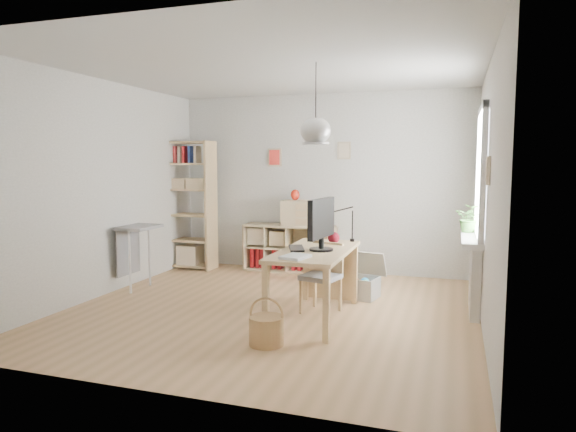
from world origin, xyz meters
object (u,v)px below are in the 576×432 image
(desk, at_px, (315,258))
(monitor, at_px, (321,221))
(tall_bookshelf, at_px, (189,200))
(drawer_chest, at_px, (304,213))
(chair, at_px, (323,273))
(storage_chest, at_px, (359,283))
(cube_shelf, at_px, (289,252))

(desk, height_order, monitor, monitor)
(tall_bookshelf, relative_size, drawer_chest, 2.99)
(chair, bearing_deg, drawer_chest, 125.93)
(storage_chest, distance_m, monitor, 1.42)
(storage_chest, relative_size, monitor, 1.05)
(monitor, bearing_deg, drawer_chest, 117.37)
(chair, relative_size, drawer_chest, 1.16)
(tall_bookshelf, bearing_deg, monitor, -36.72)
(cube_shelf, relative_size, storage_chest, 2.11)
(chair, bearing_deg, monitor, -65.50)
(drawer_chest, bearing_deg, monitor, -74.78)
(tall_bookshelf, relative_size, storage_chest, 3.01)
(chair, height_order, monitor, monitor)
(cube_shelf, distance_m, storage_chest, 1.77)
(tall_bookshelf, bearing_deg, drawer_chest, 7.50)
(storage_chest, xyz_separation_m, monitor, (-0.21, -1.09, 0.88))
(cube_shelf, height_order, tall_bookshelf, tall_bookshelf)
(storage_chest, bearing_deg, cube_shelf, 149.97)
(chair, bearing_deg, cube_shelf, 131.74)
(tall_bookshelf, height_order, drawer_chest, tall_bookshelf)
(chair, bearing_deg, tall_bookshelf, 161.00)
(desk, distance_m, drawer_chest, 2.33)
(desk, relative_size, tall_bookshelf, 0.75)
(storage_chest, height_order, drawer_chest, drawer_chest)
(storage_chest, bearing_deg, desk, -93.46)
(desk, relative_size, cube_shelf, 1.07)
(monitor, bearing_deg, chair, 107.47)
(desk, xyz_separation_m, chair, (0.02, 0.28, -0.21))
(tall_bookshelf, xyz_separation_m, storage_chest, (2.88, -0.90, -0.91))
(monitor, xyz_separation_m, drawer_chest, (-0.84, 2.23, -0.15))
(chair, xyz_separation_m, storage_chest, (0.27, 0.77, -0.27))
(desk, distance_m, monitor, 0.41)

